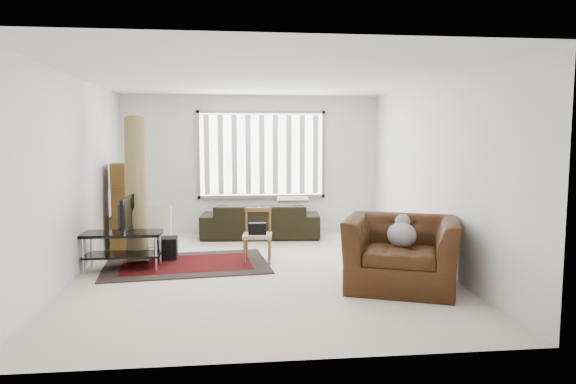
# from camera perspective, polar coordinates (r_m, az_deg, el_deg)

# --- Properties ---
(room) EXTENTS (6.00, 6.02, 2.71)m
(room) POSITION_cam_1_polar(r_m,az_deg,el_deg) (7.65, -3.08, 5.15)
(room) COLOR beige
(room) RESTS_ON ground
(persian_rug) EXTENTS (2.51, 1.80, 0.02)m
(persian_rug) POSITION_cam_1_polar(r_m,az_deg,el_deg) (7.82, -11.17, -7.88)
(persian_rug) COLOR black
(persian_rug) RESTS_ON ground
(tv_stand) EXTENTS (1.09, 0.49, 0.55)m
(tv_stand) POSITION_cam_1_polar(r_m,az_deg,el_deg) (7.69, -17.90, -5.38)
(tv_stand) COLOR black
(tv_stand) RESTS_ON ground
(tv) EXTENTS (0.11, 0.88, 0.51)m
(tv) POSITION_cam_1_polar(r_m,az_deg,el_deg) (7.62, -18.00, -2.39)
(tv) COLOR black
(tv) RESTS_ON tv_stand
(subwoofer) EXTENTS (0.34, 0.34, 0.33)m
(subwoofer) POSITION_cam_1_polar(r_m,az_deg,el_deg) (8.18, -13.38, -6.07)
(subwoofer) COLOR black
(subwoofer) RESTS_ON persian_rug
(moving_boxes) EXTENTS (0.66, 0.61, 1.45)m
(moving_boxes) POSITION_cam_1_polar(r_m,az_deg,el_deg) (9.12, -17.34, -1.82)
(moving_boxes) COLOR brown
(moving_boxes) RESTS_ON ground
(white_flatpack) EXTENTS (0.56, 0.22, 0.71)m
(white_flatpack) POSITION_cam_1_polar(r_m,az_deg,el_deg) (9.16, -14.57, -3.74)
(white_flatpack) COLOR silver
(white_flatpack) RESTS_ON ground
(rolled_rug) EXTENTS (0.45, 0.92, 2.22)m
(rolled_rug) POSITION_cam_1_polar(r_m,az_deg,el_deg) (8.14, -16.52, 0.37)
(rolled_rug) COLOR olive
(rolled_rug) RESTS_ON ground
(sofa) EXTENTS (2.28, 1.14, 0.85)m
(sofa) POSITION_cam_1_polar(r_m,az_deg,el_deg) (9.70, -3.08, -2.59)
(sofa) COLOR black
(sofa) RESTS_ON ground
(side_chair) EXTENTS (0.48, 0.48, 0.80)m
(side_chair) POSITION_cam_1_polar(r_m,az_deg,el_deg) (7.81, -3.41, -4.53)
(side_chair) COLOR tan
(side_chair) RESTS_ON ground
(armchair) EXTENTS (1.71, 1.61, 1.01)m
(armchair) POSITION_cam_1_polar(r_m,az_deg,el_deg) (6.61, 12.46, -6.03)
(armchair) COLOR #371C0B
(armchair) RESTS_ON ground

